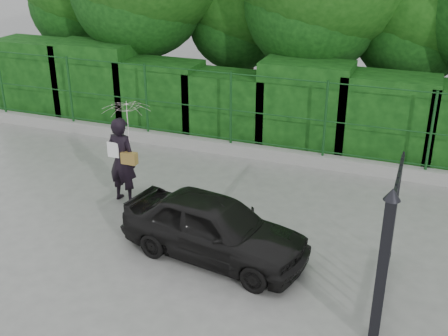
% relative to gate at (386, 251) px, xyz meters
% --- Properties ---
extents(ground, '(80.00, 80.00, 0.00)m').
position_rel_gate_xyz_m(ground, '(-4.60, 0.72, -1.19)').
color(ground, gray).
extents(kerb, '(14.00, 0.25, 0.30)m').
position_rel_gate_xyz_m(kerb, '(-4.60, 5.22, -1.04)').
color(kerb, '#9E9E99').
rests_on(kerb, ground).
extents(fence, '(14.13, 0.06, 1.80)m').
position_rel_gate_xyz_m(fence, '(-4.38, 5.22, 0.01)').
color(fence, '#134118').
rests_on(fence, kerb).
extents(hedge, '(14.20, 1.20, 2.29)m').
position_rel_gate_xyz_m(hedge, '(-4.70, 6.22, -0.14)').
color(hedge, black).
rests_on(hedge, ground).
extents(gate, '(0.22, 2.33, 2.36)m').
position_rel_gate_xyz_m(gate, '(0.00, 0.00, 0.00)').
color(gate, black).
rests_on(gate, ground).
extents(woman, '(0.99, 0.99, 2.14)m').
position_rel_gate_xyz_m(woman, '(-5.30, 2.11, 0.20)').
color(woman, black).
rests_on(woman, ground).
extents(car, '(3.48, 1.85, 1.13)m').
position_rel_gate_xyz_m(car, '(-2.86, 0.76, -0.62)').
color(car, black).
rests_on(car, ground).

